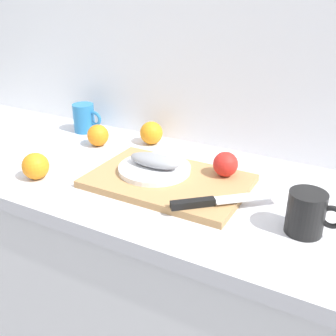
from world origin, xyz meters
TOP-DOWN VIEW (x-y plane):
  - back_wall at (0.00, 0.33)m, footprint 3.20×0.05m
  - kitchen_counter at (0.00, 0.00)m, footprint 2.00×0.60m
  - cutting_board at (0.15, -0.02)m, footprint 0.43×0.28m
  - white_plate at (0.09, -0.00)m, footprint 0.21×0.21m
  - fish_fillet at (0.09, -0.00)m, footprint 0.16×0.07m
  - chef_knife at (0.31, -0.09)m, footprint 0.24×0.21m
  - tomato_0 at (0.28, 0.07)m, footprint 0.07×0.07m
  - coffee_mug_0 at (-0.34, 0.21)m, footprint 0.12×0.08m
  - coffee_mug_2 at (0.53, -0.08)m, footprint 0.12×0.08m
  - orange_1 at (-0.20, 0.12)m, footprint 0.07×0.07m
  - orange_2 at (-0.05, 0.22)m, footprint 0.08×0.08m
  - orange_3 at (-0.20, -0.17)m, footprint 0.08×0.08m

SIDE VIEW (x-z plane):
  - kitchen_counter at x=0.00m, z-range 0.00..0.90m
  - cutting_board at x=0.15m, z-range 0.90..0.92m
  - white_plate at x=0.09m, z-range 0.92..0.93m
  - chef_knife at x=0.31m, z-range 0.92..0.94m
  - orange_1 at x=-0.20m, z-range 0.90..0.97m
  - orange_3 at x=-0.20m, z-range 0.90..0.98m
  - orange_2 at x=-0.05m, z-range 0.90..0.98m
  - coffee_mug_2 at x=0.53m, z-range 0.90..1.00m
  - coffee_mug_0 at x=-0.34m, z-range 0.90..1.00m
  - fish_fillet at x=0.09m, z-range 0.94..0.97m
  - tomato_0 at x=0.28m, z-range 0.92..0.99m
  - back_wall at x=0.00m, z-range 0.00..2.50m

